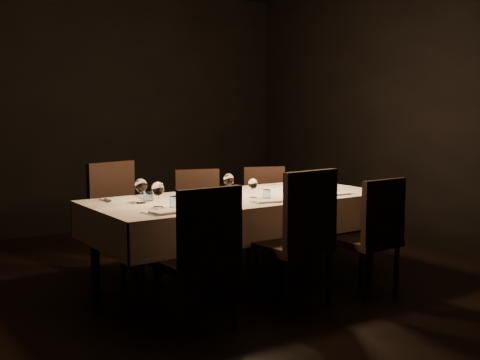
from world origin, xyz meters
TOP-DOWN VIEW (x-y plane):
  - room at (0.00, 0.00)m, footprint 5.01×6.01m
  - dining_table at (0.00, 0.00)m, footprint 2.52×1.12m
  - chair_near_left at (-0.81, -0.73)m, footprint 0.48×0.48m
  - place_setting_near_left at (-0.81, -0.22)m, footprint 0.36×0.41m
  - chair_near_center at (-0.01, -0.77)m, footprint 0.55×0.55m
  - place_setting_near_center at (0.05, -0.22)m, footprint 0.31×0.39m
  - chair_near_right at (0.71, -0.83)m, footprint 0.47×0.47m
  - place_setting_near_right at (0.80, -0.22)m, footprint 0.30×0.39m
  - chair_far_left at (-0.72, 0.83)m, footprint 0.59×0.59m
  - place_setting_far_left at (-0.84, 0.22)m, footprint 0.35×0.42m
  - chair_far_center at (0.09, 0.82)m, footprint 0.55×0.55m
  - place_setting_far_center at (-0.03, 0.22)m, footprint 0.34×0.41m
  - chair_far_right at (0.82, 0.73)m, footprint 0.56×0.56m
  - place_setting_far_right at (0.88, 0.22)m, footprint 0.29×0.39m

SIDE VIEW (x-z plane):
  - chair_far_right at x=0.82m, z-range 0.05..0.95m
  - chair_far_center at x=0.09m, z-range 0.05..0.96m
  - chair_near_right at x=0.71m, z-range 0.05..1.00m
  - chair_near_left at x=-0.81m, z-range 0.05..1.04m
  - chair_far_left at x=-0.72m, z-range 0.05..1.07m
  - chair_near_center at x=-0.01m, z-range 0.05..1.10m
  - dining_table at x=0.00m, z-range 0.31..1.07m
  - place_setting_far_right at x=0.88m, z-range 0.74..0.91m
  - place_setting_near_center at x=0.05m, z-range 0.74..0.91m
  - place_setting_near_right at x=0.80m, z-range 0.74..0.91m
  - place_setting_far_center at x=-0.03m, z-range 0.74..0.92m
  - place_setting_near_left at x=-0.81m, z-range 0.74..0.93m
  - place_setting_far_left at x=-0.84m, z-range 0.74..0.94m
  - room at x=0.00m, z-range -0.01..3.01m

